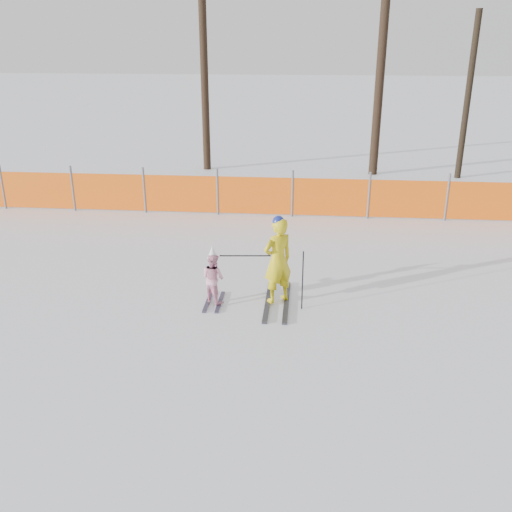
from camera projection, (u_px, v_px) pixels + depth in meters
The scene contains 6 objects.
ground at pixel (253, 321), 9.76m from camera, with size 120.00×120.00×0.00m, color white.
adult at pixel (278, 261), 10.11m from camera, with size 0.69×1.68×1.66m.
child at pixel (213, 277), 10.23m from camera, with size 0.57×0.86×1.11m.
ski_poles at pixel (276, 269), 10.03m from camera, with size 1.49×0.21×1.10m.
safety_fence at pixel (225, 195), 15.24m from camera, with size 16.44×0.06×1.25m.
tree_trunks at pixel (330, 72), 18.79m from camera, with size 8.92×0.77×7.12m.
Camera 1 is at (0.83, -8.63, 4.61)m, focal length 40.00 mm.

